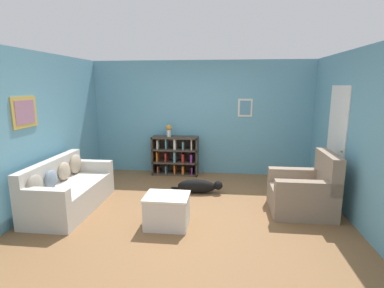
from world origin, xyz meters
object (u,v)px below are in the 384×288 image
(couch, at_px, (68,191))
(coffee_table, at_px, (167,210))
(recliner_chair, at_px, (305,192))
(dog, at_px, (199,186))
(vase, at_px, (169,130))
(bookshelf, at_px, (176,155))

(couch, xyz_separation_m, coffee_table, (1.78, -0.43, -0.07))
(recliner_chair, height_order, dog, recliner_chair)
(couch, relative_size, dog, 1.71)
(coffee_table, distance_m, vase, 2.76)
(recliner_chair, relative_size, dog, 0.98)
(coffee_table, distance_m, dog, 1.47)
(couch, height_order, dog, couch)
(couch, relative_size, recliner_chair, 1.74)
(bookshelf, bearing_deg, dog, -61.49)
(recliner_chair, height_order, coffee_table, recliner_chair)
(bookshelf, xyz_separation_m, vase, (-0.15, -0.02, 0.60))
(couch, bearing_deg, coffee_table, -13.73)
(coffee_table, relative_size, vase, 2.37)
(recliner_chair, relative_size, coffee_table, 1.56)
(coffee_table, height_order, dog, coffee_table)
(bookshelf, height_order, coffee_table, bookshelf)
(dog, bearing_deg, vase, 124.11)
(dog, bearing_deg, recliner_chair, -20.65)
(vase, bearing_deg, bookshelf, 8.23)
(couch, bearing_deg, dog, 25.19)
(coffee_table, xyz_separation_m, dog, (0.33, 1.43, -0.12))
(coffee_table, bearing_deg, bookshelf, 96.84)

